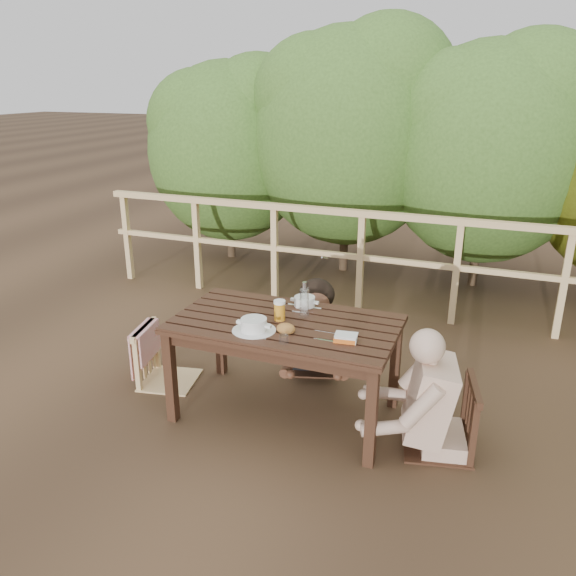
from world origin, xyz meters
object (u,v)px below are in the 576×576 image
(chair_far, at_px, (316,318))
(soup_near, at_px, (254,325))
(soup_far, at_px, (305,302))
(tumbler, at_px, (284,340))
(bottle, at_px, (304,300))
(chair_right, at_px, (443,386))
(butter_tub, at_px, (346,339))
(chair_left, at_px, (166,332))
(diner_right, at_px, (451,353))
(bread_roll, at_px, (286,329))
(beer_glass, at_px, (280,311))
(woman, at_px, (317,296))
(table, at_px, (285,369))

(chair_far, bearing_deg, soup_near, -113.39)
(soup_far, relative_size, tumbler, 3.64)
(bottle, bearing_deg, chair_right, -7.98)
(chair_right, height_order, butter_tub, chair_right)
(tumbler, bearing_deg, chair_left, 159.97)
(diner_right, xyz_separation_m, bottle, (-0.97, 0.13, 0.15))
(bread_roll, xyz_separation_m, beer_glass, (-0.11, 0.17, 0.04))
(chair_left, relative_size, soup_near, 2.97)
(diner_right, relative_size, beer_glass, 8.81)
(chair_right, height_order, woman, woman)
(chair_right, bearing_deg, beer_glass, -103.04)
(woman, relative_size, diner_right, 0.92)
(bottle, bearing_deg, table, -128.16)
(chair_far, bearing_deg, soup_far, -99.77)
(bread_roll, height_order, butter_tub, bread_roll)
(woman, xyz_separation_m, beer_glass, (-0.02, -0.72, 0.15))
(woman, relative_size, beer_glass, 8.09)
(table, xyz_separation_m, butter_tub, (0.45, -0.15, 0.37))
(chair_left, bearing_deg, butter_tub, -110.24)
(chair_left, distance_m, beer_glass, 1.00)
(bread_roll, distance_m, bottle, 0.29)
(diner_right, bearing_deg, soup_far, 61.42)
(table, bearing_deg, chair_far, 91.75)
(chair_right, distance_m, soup_near, 1.21)
(bottle, height_order, tumbler, bottle)
(bottle, xyz_separation_m, tumbler, (0.02, -0.42, -0.10))
(soup_far, bearing_deg, butter_tub, -46.47)
(bread_roll, bearing_deg, table, 112.68)
(diner_right, bearing_deg, soup_near, 87.31)
(soup_near, bearing_deg, tumbler, -23.48)
(bread_roll, relative_size, tumbler, 1.79)
(table, xyz_separation_m, woman, (-0.02, 0.73, 0.26))
(chair_right, bearing_deg, soup_far, -119.06)
(table, distance_m, soup_near, 0.45)
(woman, relative_size, soup_far, 4.89)
(bread_roll, bearing_deg, soup_near, -166.37)
(diner_right, bearing_deg, woman, 43.60)
(soup_near, relative_size, butter_tub, 2.04)
(soup_near, height_order, butter_tub, soup_near)
(butter_tub, bearing_deg, beer_glass, 155.02)
(woman, xyz_separation_m, soup_near, (-0.11, -0.94, 0.12))
(woman, bearing_deg, chair_left, 17.28)
(woman, xyz_separation_m, bottle, (0.11, -0.62, 0.20))
(chair_right, relative_size, soup_near, 3.10)
(soup_near, height_order, bread_roll, soup_near)
(table, bearing_deg, chair_right, -0.95)
(butter_tub, bearing_deg, tumbler, -161.95)
(bread_roll, distance_m, tumbler, 0.16)
(woman, bearing_deg, tumbler, 80.68)
(chair_far, distance_m, tumbler, 1.07)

